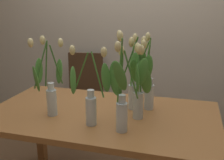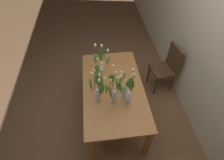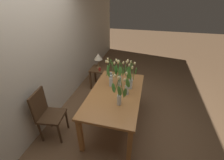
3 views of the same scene
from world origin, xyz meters
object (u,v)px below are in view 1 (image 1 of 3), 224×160
(tulip_vase_0, at_px, (49,87))
(tulip_vase_5, at_px, (133,86))
(dining_chair, at_px, (84,90))
(tulip_vase_1, at_px, (90,99))
(tulip_vase_3, at_px, (145,79))
(tulip_vase_4, at_px, (138,86))
(tulip_vase_2, at_px, (122,94))
(dining_table, at_px, (102,124))

(tulip_vase_0, bearing_deg, tulip_vase_5, 24.25)
(dining_chair, bearing_deg, tulip_vase_1, -66.25)
(tulip_vase_0, relative_size, tulip_vase_3, 0.99)
(tulip_vase_4, relative_size, dining_chair, 0.62)
(tulip_vase_2, bearing_deg, tulip_vase_4, 74.55)
(tulip_vase_5, bearing_deg, dining_table, -152.88)
(tulip_vase_2, xyz_separation_m, tulip_vase_3, (0.07, 0.39, -0.01))
(tulip_vase_2, height_order, tulip_vase_4, tulip_vase_2)
(tulip_vase_5, xyz_separation_m, dining_chair, (-0.77, 0.97, -0.40))
(tulip_vase_5, bearing_deg, dining_chair, 128.33)
(dining_table, xyz_separation_m, tulip_vase_5, (0.20, 0.10, 0.27))
(tulip_vase_1, bearing_deg, tulip_vase_3, 53.57)
(tulip_vase_3, bearing_deg, dining_table, -149.27)
(tulip_vase_4, bearing_deg, tulip_vase_0, -170.32)
(tulip_vase_1, distance_m, tulip_vase_4, 0.32)
(tulip_vase_0, bearing_deg, tulip_vase_3, 26.38)
(dining_table, relative_size, tulip_vase_0, 2.96)
(tulip_vase_2, bearing_deg, dining_table, 132.27)
(tulip_vase_2, bearing_deg, tulip_vase_0, 170.00)
(dining_table, distance_m, tulip_vase_2, 0.45)
(tulip_vase_4, xyz_separation_m, tulip_vase_5, (-0.06, 0.14, -0.05))
(tulip_vase_0, relative_size, tulip_vase_2, 0.92)
(tulip_vase_0, xyz_separation_m, tulip_vase_4, (0.58, 0.10, 0.03))
(tulip_vase_3, height_order, tulip_vase_5, tulip_vase_3)
(tulip_vase_2, xyz_separation_m, tulip_vase_5, (-0.00, 0.33, -0.05))
(tulip_vase_1, distance_m, tulip_vase_3, 0.47)
(tulip_vase_1, bearing_deg, tulip_vase_4, 34.30)
(tulip_vase_2, height_order, tulip_vase_3, tulip_vase_2)
(tulip_vase_0, height_order, tulip_vase_1, tulip_vase_0)
(tulip_vase_2, xyz_separation_m, dining_chair, (-0.77, 1.30, -0.45))
(tulip_vase_4, height_order, dining_chair, tulip_vase_4)
(tulip_vase_5, bearing_deg, tulip_vase_4, -67.97)
(tulip_vase_3, height_order, dining_chair, tulip_vase_3)
(tulip_vase_5, bearing_deg, tulip_vase_2, -89.56)
(dining_table, relative_size, tulip_vase_4, 2.76)
(tulip_vase_3, bearing_deg, tulip_vase_5, -140.63)
(tulip_vase_5, bearing_deg, tulip_vase_1, -122.84)
(tulip_vase_5, bearing_deg, tulip_vase_3, 39.37)
(dining_table, bearing_deg, tulip_vase_1, -89.89)
(tulip_vase_4, bearing_deg, tulip_vase_2, -105.45)
(dining_chair, bearing_deg, dining_table, -62.28)
(dining_table, bearing_deg, tulip_vase_2, -47.73)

